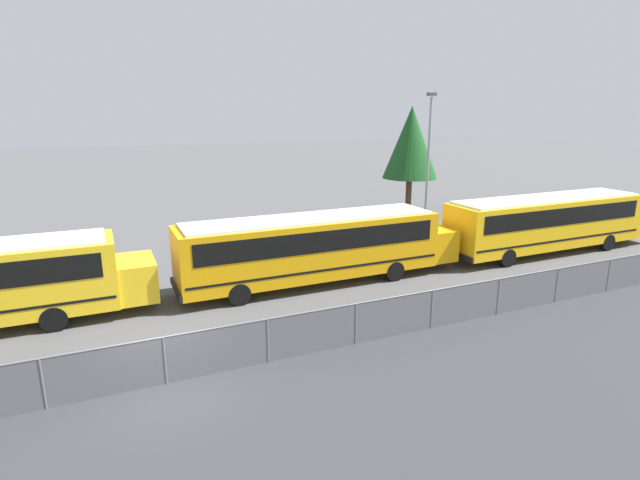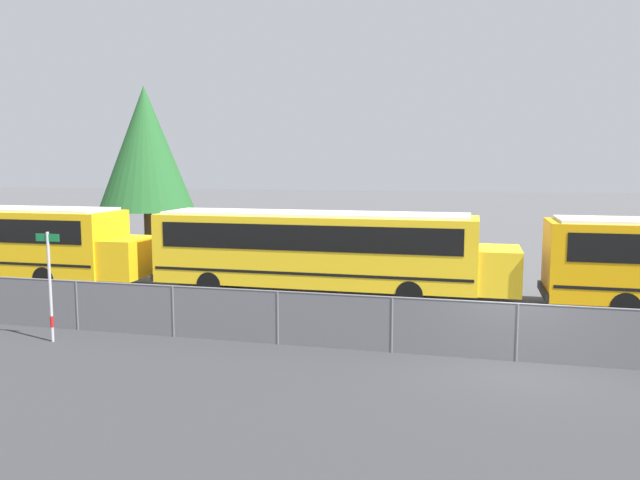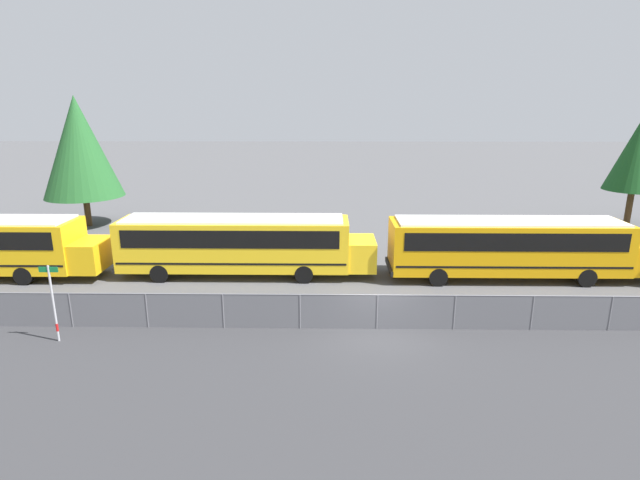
# 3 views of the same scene
# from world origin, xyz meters

# --- Properties ---
(ground_plane) EXTENTS (200.00, 200.00, 0.00)m
(ground_plane) POSITION_xyz_m (0.00, 0.00, 0.00)
(ground_plane) COLOR #4C4C4F
(fence) EXTENTS (66.28, 0.07, 1.45)m
(fence) POSITION_xyz_m (0.00, -0.00, 0.74)
(fence) COLOR #9EA0A5
(fence) RESTS_ON ground_plane
(school_bus_1) EXTENTS (13.03, 2.59, 3.03)m
(school_bus_1) POSITION_xyz_m (-6.38, 6.32, 1.79)
(school_bus_1) COLOR yellow
(school_bus_1) RESTS_ON ground_plane
(street_sign) EXTENTS (0.70, 0.09, 2.96)m
(street_sign) POSITION_xyz_m (-11.97, -1.21, 1.57)
(street_sign) COLOR #B7B7BC
(street_sign) RESTS_ON ground_plane
(tree_0) EXTENTS (5.38, 5.38, 9.14)m
(tree_0) POSITION_xyz_m (-19.24, 16.87, 5.63)
(tree_0) COLOR #51381E
(tree_0) RESTS_ON ground_plane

